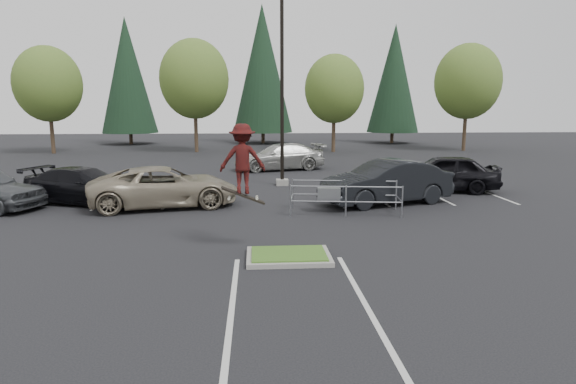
{
  "coord_description": "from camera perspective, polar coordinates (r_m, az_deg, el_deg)",
  "views": [
    {
      "loc": [
        -0.84,
        -12.14,
        3.96
      ],
      "look_at": [
        0.08,
        1.5,
        1.52
      ],
      "focal_mm": 30.0,
      "sensor_mm": 36.0,
      "label": 1
    }
  ],
  "objects": [
    {
      "name": "grass_median",
      "position": [
        12.78,
        0.08,
        -7.58
      ],
      "size": [
        2.2,
        1.6,
        0.16
      ],
      "color": "gray",
      "rests_on": "ground"
    },
    {
      "name": "cart_corral",
      "position": [
        18.17,
        5.32,
        -0.18
      ],
      "size": [
        4.24,
        2.0,
        1.16
      ],
      "rotation": [
        0.0,
        0.0,
        -0.13
      ],
      "color": "gray",
      "rests_on": "ground"
    },
    {
      "name": "decid_a",
      "position": [
        45.56,
        -26.55,
        11.13
      ],
      "size": [
        5.44,
        5.44,
        8.91
      ],
      "color": "#38281C",
      "rests_on": "ground"
    },
    {
      "name": "ground",
      "position": [
        12.8,
        0.08,
        -7.91
      ],
      "size": [
        120.0,
        120.0,
        0.0
      ],
      "primitive_type": "plane",
      "color": "black",
      "rests_on": "ground"
    },
    {
      "name": "car_r_charc",
      "position": [
        20.11,
        11.58,
        1.15
      ],
      "size": [
        5.76,
        3.55,
        1.79
      ],
      "primitive_type": "imported",
      "rotation": [
        0.0,
        0.0,
        5.04
      ],
      "color": "black",
      "rests_on": "ground"
    },
    {
      "name": "conif_b",
      "position": [
        52.79,
        -3.05,
        14.34
      ],
      "size": [
        6.38,
        6.38,
        14.5
      ],
      "color": "#38281C",
      "rests_on": "ground"
    },
    {
      "name": "car_l_black",
      "position": [
        21.54,
        -23.24,
        0.71
      ],
      "size": [
        5.53,
        3.82,
        1.49
      ],
      "primitive_type": "imported",
      "rotation": [
        0.0,
        0.0,
        1.2
      ],
      "color": "black",
      "rests_on": "ground"
    },
    {
      "name": "conif_c",
      "position": [
        53.81,
        12.46,
        12.98
      ],
      "size": [
        5.5,
        5.5,
        12.5
      ],
      "color": "#38281C",
      "rests_on": "ground"
    },
    {
      "name": "car_l_tan",
      "position": [
        19.74,
        -14.51,
        0.6
      ],
      "size": [
        6.23,
        3.81,
        1.61
      ],
      "primitive_type": "imported",
      "rotation": [
        0.0,
        0.0,
        1.78
      ],
      "color": "gray",
      "rests_on": "ground"
    },
    {
      "name": "decid_b",
      "position": [
        43.04,
        -11.05,
        12.72
      ],
      "size": [
        5.89,
        5.89,
        9.64
      ],
      "color": "#38281C",
      "rests_on": "ground"
    },
    {
      "name": "stall_lines",
      "position": [
        18.6,
        -5.37,
        -2.21
      ],
      "size": [
        22.62,
        17.6,
        0.01
      ],
      "color": "beige",
      "rests_on": "ground"
    },
    {
      "name": "light_pole",
      "position": [
        24.18,
        -0.71,
        11.54
      ],
      "size": [
        0.7,
        0.6,
        10.12
      ],
      "color": "gray",
      "rests_on": "ground"
    },
    {
      "name": "decid_c",
      "position": [
        42.55,
        5.48,
        11.83
      ],
      "size": [
        5.12,
        5.12,
        8.38
      ],
      "color": "#38281C",
      "rests_on": "ground"
    },
    {
      "name": "decid_d",
      "position": [
        46.5,
        20.48,
        11.91
      ],
      "size": [
        5.76,
        5.76,
        9.43
      ],
      "color": "#38281C",
      "rests_on": "ground"
    },
    {
      "name": "skateboarder",
      "position": [
        13.22,
        -5.42,
        3.86
      ],
      "size": [
        1.26,
        0.74,
        2.23
      ],
      "rotation": [
        0.0,
        0.0,
        3.17
      ],
      "color": "black",
      "rests_on": "ground"
    },
    {
      "name": "car_r_black",
      "position": [
        23.84,
        17.94,
        2.18
      ],
      "size": [
        5.44,
        3.12,
        1.74
      ],
      "primitive_type": "imported",
      "rotation": [
        0.0,
        0.0,
        4.49
      ],
      "color": "black",
      "rests_on": "ground"
    },
    {
      "name": "car_far_silver",
      "position": [
        30.34,
        -0.89,
        4.19
      ],
      "size": [
        6.06,
        3.58,
        1.65
      ],
      "primitive_type": "imported",
      "rotation": [
        0.0,
        0.0,
        4.95
      ],
      "color": "#ABABA5",
      "rests_on": "ground"
    },
    {
      "name": "conif_a",
      "position": [
        53.87,
        -18.5,
        12.96
      ],
      "size": [
        5.72,
        5.72,
        13.0
      ],
      "color": "#38281C",
      "rests_on": "ground"
    }
  ]
}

